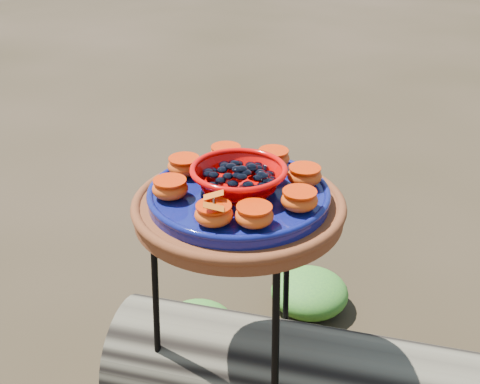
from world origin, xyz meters
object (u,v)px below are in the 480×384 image
Objects in this scene: terracotta_saucer at (239,209)px; cobalt_plate at (239,196)px; red_bowl at (239,180)px; plant_stand at (239,339)px.

cobalt_plate is at bearing 0.00° from terracotta_saucer.
red_bowl is at bearing 0.00° from cobalt_plate.
terracotta_saucer is 0.07m from red_bowl.
red_bowl reaches higher than terracotta_saucer.
cobalt_plate is 0.04m from red_bowl.
red_bowl reaches higher than cobalt_plate.
terracotta_saucer is 1.17× the size of cobalt_plate.
cobalt_plate is 2.00× the size of red_bowl.
terracotta_saucer is at bearing 0.00° from red_bowl.
plant_stand is at bearing 0.00° from red_bowl.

